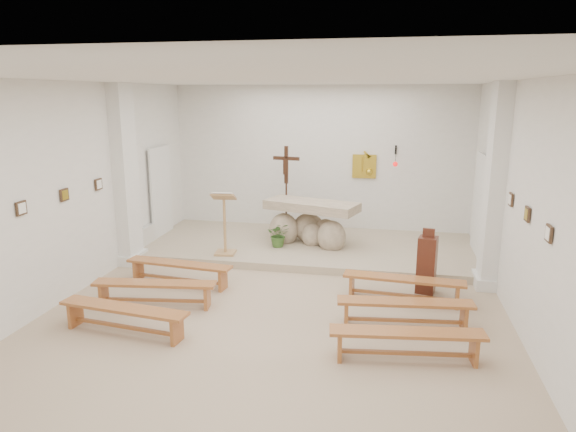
% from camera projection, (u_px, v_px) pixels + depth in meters
% --- Properties ---
extents(ground, '(7.00, 10.00, 0.00)m').
position_uv_depth(ground, '(273.00, 317.00, 7.76)').
color(ground, tan).
rests_on(ground, ground).
extents(wall_left, '(0.02, 10.00, 3.50)m').
position_uv_depth(wall_left, '(55.00, 195.00, 8.01)').
color(wall_left, white).
rests_on(wall_left, ground).
extents(wall_right, '(0.02, 10.00, 3.50)m').
position_uv_depth(wall_right, '(533.00, 215.00, 6.69)').
color(wall_right, white).
rests_on(wall_right, ground).
extents(wall_back, '(7.00, 0.02, 3.50)m').
position_uv_depth(wall_back, '(320.00, 161.00, 12.11)').
color(wall_back, white).
rests_on(wall_back, ground).
extents(ceiling, '(7.00, 10.00, 0.02)m').
position_uv_depth(ceiling, '(272.00, 79.00, 6.95)').
color(ceiling, silver).
rests_on(ceiling, wall_back).
extents(sanctuary_platform, '(6.98, 3.00, 0.15)m').
position_uv_depth(sanctuary_platform, '(309.00, 247.00, 11.08)').
color(sanctuary_platform, tan).
rests_on(sanctuary_platform, ground).
extents(pilaster_left, '(0.26, 0.55, 3.50)m').
position_uv_depth(pilaster_left, '(126.00, 176.00, 9.90)').
color(pilaster_left, white).
rests_on(pilaster_left, ground).
extents(pilaster_right, '(0.26, 0.55, 3.50)m').
position_uv_depth(pilaster_right, '(494.00, 188.00, 8.62)').
color(pilaster_right, white).
rests_on(pilaster_right, ground).
extents(gold_wall_relief, '(0.55, 0.04, 0.55)m').
position_uv_depth(gold_wall_relief, '(364.00, 166.00, 11.91)').
color(gold_wall_relief, gold).
rests_on(gold_wall_relief, wall_back).
extents(sanctuary_lamp, '(0.11, 0.36, 0.44)m').
position_uv_depth(sanctuary_lamp, '(395.00, 162.00, 11.50)').
color(sanctuary_lamp, black).
rests_on(sanctuary_lamp, wall_back).
extents(station_frame_left_front, '(0.03, 0.20, 0.20)m').
position_uv_depth(station_frame_left_front, '(21.00, 208.00, 7.25)').
color(station_frame_left_front, '#3F2B1B').
rests_on(station_frame_left_front, wall_left).
extents(station_frame_left_mid, '(0.03, 0.20, 0.20)m').
position_uv_depth(station_frame_left_mid, '(64.00, 195.00, 8.21)').
color(station_frame_left_mid, '#3F2B1B').
rests_on(station_frame_left_mid, wall_left).
extents(station_frame_left_rear, '(0.03, 0.20, 0.20)m').
position_uv_depth(station_frame_left_rear, '(98.00, 184.00, 9.16)').
color(station_frame_left_rear, '#3F2B1B').
rests_on(station_frame_left_rear, wall_left).
extents(station_frame_right_front, '(0.03, 0.20, 0.20)m').
position_uv_depth(station_frame_right_front, '(549.00, 233.00, 5.94)').
color(station_frame_right_front, '#3F2B1B').
rests_on(station_frame_right_front, wall_right).
extents(station_frame_right_mid, '(0.03, 0.20, 0.20)m').
position_uv_depth(station_frame_right_mid, '(527.00, 214.00, 6.90)').
color(station_frame_right_mid, '#3F2B1B').
rests_on(station_frame_right_mid, wall_right).
extents(station_frame_right_rear, '(0.03, 0.20, 0.20)m').
position_uv_depth(station_frame_right_rear, '(511.00, 199.00, 7.85)').
color(station_frame_right_rear, '#3F2B1B').
rests_on(station_frame_right_rear, wall_right).
extents(radiator_left, '(0.10, 0.85, 0.52)m').
position_uv_depth(radiator_left, '(145.00, 240.00, 10.92)').
color(radiator_left, silver).
rests_on(radiator_left, ground).
extents(radiator_right, '(0.10, 0.85, 0.52)m').
position_uv_depth(radiator_right, '(483.00, 259.00, 9.63)').
color(radiator_right, silver).
rests_on(radiator_right, ground).
extents(altar, '(2.11, 1.31, 1.02)m').
position_uv_depth(altar, '(310.00, 226.00, 10.99)').
color(altar, '#C7B398').
rests_on(altar, sanctuary_platform).
extents(lectern, '(0.51, 0.44, 1.30)m').
position_uv_depth(lectern, '(224.00, 223.00, 10.19)').
color(lectern, tan).
rests_on(lectern, sanctuary_platform).
extents(crucifix_stand, '(0.61, 0.27, 2.02)m').
position_uv_depth(crucifix_stand, '(286.00, 184.00, 11.47)').
color(crucifix_stand, '#351C11').
rests_on(crucifix_stand, sanctuary_platform).
extents(potted_plant, '(0.55, 0.50, 0.52)m').
position_uv_depth(potted_plant, '(279.00, 235.00, 10.77)').
color(potted_plant, '#385F26').
rests_on(potted_plant, sanctuary_platform).
extents(donation_pedestal, '(0.36, 0.36, 1.12)m').
position_uv_depth(donation_pedestal, '(427.00, 264.00, 8.64)').
color(donation_pedestal, '#532817').
rests_on(donation_pedestal, ground).
extents(bench_left_front, '(1.96, 0.52, 0.41)m').
position_uv_depth(bench_left_front, '(179.00, 268.00, 9.02)').
color(bench_left_front, '#AC6031').
rests_on(bench_left_front, ground).
extents(bench_right_front, '(1.96, 0.46, 0.41)m').
position_uv_depth(bench_right_front, '(403.00, 283.00, 8.29)').
color(bench_right_front, '#AC6031').
rests_on(bench_right_front, ground).
extents(bench_left_second, '(1.96, 0.55, 0.41)m').
position_uv_depth(bench_left_second, '(155.00, 288.00, 8.09)').
color(bench_left_second, '#AC6031').
rests_on(bench_left_second, ground).
extents(bench_right_second, '(1.96, 0.52, 0.41)m').
position_uv_depth(bench_right_second, '(405.00, 307.00, 7.36)').
color(bench_right_second, '#AC6031').
rests_on(bench_right_second, ground).
extents(bench_left_third, '(1.96, 0.55, 0.41)m').
position_uv_depth(bench_left_third, '(124.00, 313.00, 7.16)').
color(bench_left_third, '#AC6031').
rests_on(bench_left_third, ground).
extents(bench_right_third, '(1.96, 0.54, 0.41)m').
position_uv_depth(bench_right_third, '(407.00, 338.00, 6.43)').
color(bench_right_third, '#AC6031').
rests_on(bench_right_third, ground).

